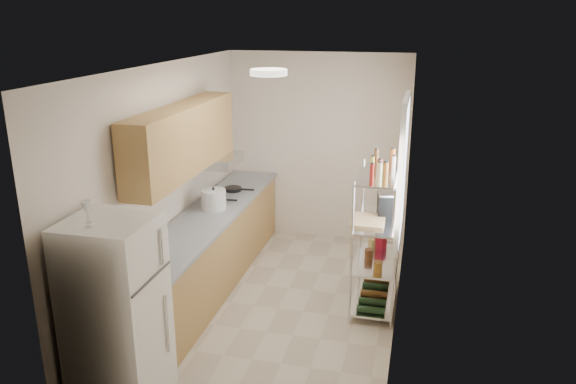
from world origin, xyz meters
name	(u,v)px	position (x,y,z in m)	size (l,w,h in m)	color
room	(278,195)	(0.00, 0.00, 1.30)	(2.52, 4.42, 2.62)	#BBAF98
counter_run	(212,247)	(-0.92, 0.44, 0.45)	(0.63, 3.51, 0.90)	#AB7E49
upper_cabinets	(183,139)	(-1.05, 0.10, 1.81)	(0.33, 2.20, 0.72)	#AB7E49
range_hood	(216,160)	(-1.00, 0.90, 1.39)	(0.50, 0.60, 0.12)	#B7BABC
window	(403,171)	(1.23, 0.35, 1.55)	(0.06, 1.00, 1.46)	white
bakers_rack	(378,211)	(1.00, 0.30, 1.11)	(0.45, 0.90, 1.73)	silver
ceiling_dome	(269,72)	(0.00, -0.30, 2.57)	(0.34, 0.34, 0.06)	white
refrigerator	(117,314)	(-0.87, -1.75, 0.80)	(0.66, 0.66, 1.59)	white
wine_glass_a	(88,212)	(-0.97, -1.84, 1.68)	(0.06, 0.06, 0.17)	silver
wine_glass_b	(87,215)	(-0.92, -1.92, 1.69)	(0.07, 0.07, 0.20)	silver
rice_cooker	(214,199)	(-0.91, 0.52, 1.02)	(0.29, 0.29, 0.23)	silver
frying_pan_large	(213,199)	(-1.02, 0.80, 0.92)	(0.27, 0.27, 0.05)	black
frying_pan_small	(233,189)	(-0.92, 1.24, 0.92)	(0.22, 0.22, 0.05)	black
cutting_board	(368,221)	(0.91, 0.22, 1.03)	(0.33, 0.43, 0.03)	tan
espresso_machine	(385,204)	(1.06, 0.44, 1.14)	(0.15, 0.22, 0.26)	black
storage_bag	(381,241)	(1.03, 0.63, 0.64)	(0.10, 0.13, 0.15)	#B5162B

